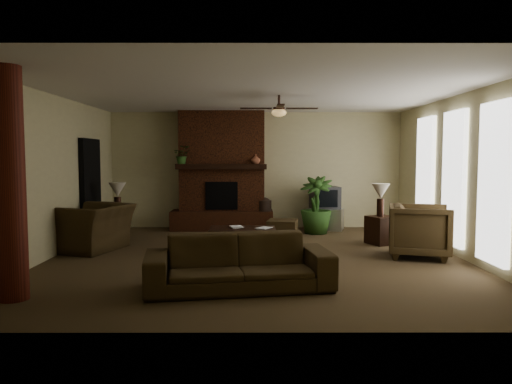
{
  "coord_description": "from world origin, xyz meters",
  "views": [
    {
      "loc": [
        -0.02,
        -8.06,
        1.73
      ],
      "look_at": [
        0.0,
        0.4,
        1.1
      ],
      "focal_mm": 33.33,
      "sensor_mm": 36.0,
      "label": 1
    }
  ],
  "objects_px": {
    "ottoman": "(282,229)",
    "lamp_left": "(117,192)",
    "side_table_left": "(116,226)",
    "coffee_table": "(243,231)",
    "sofa": "(239,253)",
    "side_table_right": "(382,230)",
    "tv_stand": "(325,219)",
    "log_column": "(10,184)",
    "armchair_right": "(420,228)",
    "lamp_right": "(381,194)",
    "armchair_left": "(92,220)",
    "floor_plant": "(316,217)",
    "floor_vase": "(264,212)"
  },
  "relations": [
    {
      "from": "ottoman",
      "to": "lamp_left",
      "type": "xyz_separation_m",
      "value": [
        -3.42,
        -0.14,
        0.8
      ]
    },
    {
      "from": "side_table_left",
      "to": "lamp_left",
      "type": "distance_m",
      "value": 0.73
    },
    {
      "from": "ottoman",
      "to": "coffee_table",
      "type": "bearing_deg",
      "value": -121.39
    },
    {
      "from": "sofa",
      "to": "side_table_right",
      "type": "bearing_deg",
      "value": 40.39
    },
    {
      "from": "ottoman",
      "to": "tv_stand",
      "type": "relative_size",
      "value": 0.71
    },
    {
      "from": "log_column",
      "to": "ottoman",
      "type": "distance_m",
      "value": 5.64
    },
    {
      "from": "coffee_table",
      "to": "armchair_right",
      "type": "bearing_deg",
      "value": -9.62
    },
    {
      "from": "ottoman",
      "to": "lamp_right",
      "type": "relative_size",
      "value": 0.92
    },
    {
      "from": "coffee_table",
      "to": "armchair_left",
      "type": "bearing_deg",
      "value": 177.35
    },
    {
      "from": "coffee_table",
      "to": "ottoman",
      "type": "distance_m",
      "value": 1.55
    },
    {
      "from": "ottoman",
      "to": "lamp_left",
      "type": "relative_size",
      "value": 0.92
    },
    {
      "from": "armchair_right",
      "to": "lamp_right",
      "type": "xyz_separation_m",
      "value": [
        -0.35,
        1.27,
        0.5
      ]
    },
    {
      "from": "armchair_right",
      "to": "floor_plant",
      "type": "bearing_deg",
      "value": 45.01
    },
    {
      "from": "tv_stand",
      "to": "lamp_left",
      "type": "bearing_deg",
      "value": -144.83
    },
    {
      "from": "side_table_left",
      "to": "floor_plant",
      "type": "bearing_deg",
      "value": 10.66
    },
    {
      "from": "log_column",
      "to": "sofa",
      "type": "relative_size",
      "value": 1.16
    },
    {
      "from": "sofa",
      "to": "side_table_right",
      "type": "xyz_separation_m",
      "value": [
        2.74,
        3.21,
        -0.2
      ]
    },
    {
      "from": "armchair_right",
      "to": "ottoman",
      "type": "xyz_separation_m",
      "value": [
        -2.26,
        1.84,
        -0.3
      ]
    },
    {
      "from": "sofa",
      "to": "lamp_left",
      "type": "distance_m",
      "value": 4.53
    },
    {
      "from": "ottoman",
      "to": "side_table_right",
      "type": "relative_size",
      "value": 1.09
    },
    {
      "from": "armchair_left",
      "to": "floor_vase",
      "type": "relative_size",
      "value": 1.68
    },
    {
      "from": "floor_vase",
      "to": "side_table_right",
      "type": "xyz_separation_m",
      "value": [
        2.3,
        -1.84,
        -0.16
      ]
    },
    {
      "from": "tv_stand",
      "to": "lamp_right",
      "type": "distance_m",
      "value": 2.17
    },
    {
      "from": "log_column",
      "to": "floor_plant",
      "type": "relative_size",
      "value": 2.17
    },
    {
      "from": "armchair_right",
      "to": "armchair_left",
      "type": "bearing_deg",
      "value": 98.97
    },
    {
      "from": "lamp_right",
      "to": "armchair_right",
      "type": "bearing_deg",
      "value": -74.73
    },
    {
      "from": "sofa",
      "to": "side_table_left",
      "type": "bearing_deg",
      "value": 116.75
    },
    {
      "from": "sofa",
      "to": "tv_stand",
      "type": "distance_m",
      "value": 5.42
    },
    {
      "from": "armchair_left",
      "to": "floor_vase",
      "type": "distance_m",
      "value": 4.06
    },
    {
      "from": "side_table_left",
      "to": "log_column",
      "type": "bearing_deg",
      "value": -90.5
    },
    {
      "from": "armchair_left",
      "to": "side_table_right",
      "type": "xyz_separation_m",
      "value": [
        5.54,
        0.61,
        -0.29
      ]
    },
    {
      "from": "armchair_left",
      "to": "tv_stand",
      "type": "bearing_deg",
      "value": 135.42
    },
    {
      "from": "tv_stand",
      "to": "floor_plant",
      "type": "height_order",
      "value": "floor_plant"
    },
    {
      "from": "coffee_table",
      "to": "floor_vase",
      "type": "relative_size",
      "value": 1.56
    },
    {
      "from": "log_column",
      "to": "tv_stand",
      "type": "distance_m",
      "value": 7.3
    },
    {
      "from": "lamp_right",
      "to": "lamp_left",
      "type": "bearing_deg",
      "value": 175.37
    },
    {
      "from": "sofa",
      "to": "coffee_table",
      "type": "bearing_deg",
      "value": 81.17
    },
    {
      "from": "armchair_right",
      "to": "floor_vase",
      "type": "bearing_deg",
      "value": 55.45
    },
    {
      "from": "sofa",
      "to": "lamp_right",
      "type": "height_order",
      "value": "lamp_right"
    },
    {
      "from": "coffee_table",
      "to": "tv_stand",
      "type": "height_order",
      "value": "tv_stand"
    },
    {
      "from": "armchair_left",
      "to": "lamp_left",
      "type": "bearing_deg",
      "value": -172.08
    },
    {
      "from": "side_table_right",
      "to": "lamp_right",
      "type": "height_order",
      "value": "lamp_right"
    },
    {
      "from": "armchair_left",
      "to": "floor_vase",
      "type": "height_order",
      "value": "armchair_left"
    },
    {
      "from": "armchair_left",
      "to": "lamp_right",
      "type": "relative_size",
      "value": 1.99
    },
    {
      "from": "armchair_right",
      "to": "side_table_right",
      "type": "relative_size",
      "value": 1.83
    },
    {
      "from": "sofa",
      "to": "lamp_left",
      "type": "xyz_separation_m",
      "value": [
        -2.63,
        3.65,
        0.53
      ]
    },
    {
      "from": "lamp_right",
      "to": "tv_stand",
      "type": "bearing_deg",
      "value": 113.9
    },
    {
      "from": "coffee_table",
      "to": "ottoman",
      "type": "xyz_separation_m",
      "value": [
        0.8,
        1.32,
        -0.17
      ]
    },
    {
      "from": "side_table_left",
      "to": "lamp_right",
      "type": "distance_m",
      "value": 5.45
    },
    {
      "from": "floor_plant",
      "to": "ottoman",
      "type": "bearing_deg",
      "value": -137.68
    }
  ]
}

